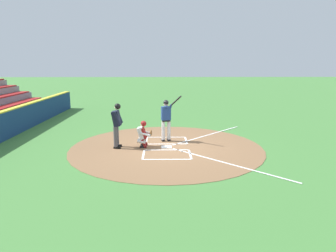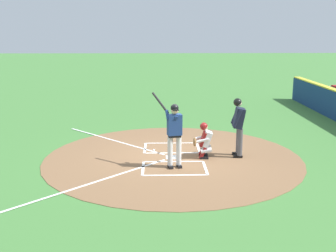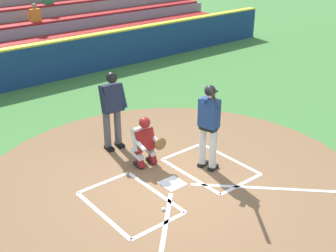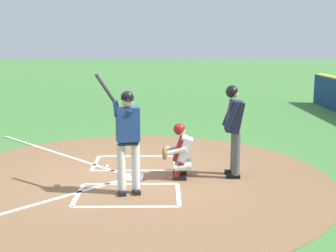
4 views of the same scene
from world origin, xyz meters
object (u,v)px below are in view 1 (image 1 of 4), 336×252
at_px(catcher, 143,133).
at_px(plate_umpire, 117,122).
at_px(batter, 166,117).
at_px(baseball, 182,151).

distance_m(catcher, plate_umpire, 1.18).
height_order(catcher, plate_umpire, plate_umpire).
bearing_deg(plate_umpire, batter, 116.27).
distance_m(batter, catcher, 1.42).
bearing_deg(plate_umpire, catcher, 95.41).
distance_m(batter, plate_umpire, 2.28).
bearing_deg(batter, plate_umpire, -63.73).
relative_size(batter, plate_umpire, 1.14).
xyz_separation_m(batter, plate_umpire, (1.01, -2.05, -0.02)).
height_order(catcher, baseball, catcher).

